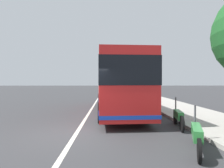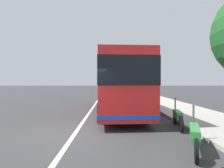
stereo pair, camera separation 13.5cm
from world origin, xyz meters
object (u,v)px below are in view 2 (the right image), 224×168
(car_ahead_same_lane, at_px, (117,92))
(motorcycle_angled, at_px, (195,135))
(coach_bus, at_px, (117,82))
(car_side_street, at_px, (112,88))
(motorcycle_by_tree, at_px, (178,117))
(motorcycle_mid_row, at_px, (157,107))

(car_ahead_same_lane, bearing_deg, motorcycle_angled, -175.69)
(coach_bus, height_order, car_side_street, coach_bus)
(motorcycle_by_tree, height_order, car_side_street, car_side_street)
(car_side_street, bearing_deg, motorcycle_by_tree, -179.82)
(coach_bus, height_order, motorcycle_angled, coach_bus)
(coach_bus, bearing_deg, car_ahead_same_lane, -5.17)
(coach_bus, relative_size, car_side_street, 2.56)
(motorcycle_by_tree, height_order, car_ahead_same_lane, car_ahead_same_lane)
(coach_bus, xyz_separation_m, motorcycle_by_tree, (-4.51, -2.47, -1.51))
(motorcycle_angled, relative_size, motorcycle_mid_row, 0.93)
(car_side_street, bearing_deg, car_ahead_same_lane, 177.69)
(motorcycle_mid_row, height_order, car_side_street, car_side_street)
(coach_bus, relative_size, car_ahead_same_lane, 2.76)
(motorcycle_angled, bearing_deg, motorcycle_mid_row, 17.63)
(car_ahead_same_lane, bearing_deg, car_side_street, 2.00)
(motorcycle_by_tree, distance_m, car_side_street, 32.59)
(car_side_street, bearing_deg, motorcycle_angled, 179.03)
(motorcycle_angled, xyz_separation_m, motorcycle_mid_row, (5.99, -0.44, 0.03))
(motorcycle_by_tree, height_order, motorcycle_mid_row, motorcycle_mid_row)
(motorcycle_angled, distance_m, motorcycle_by_tree, 2.77)
(motorcycle_mid_row, relative_size, car_side_street, 0.55)
(car_side_street, bearing_deg, motorcycle_mid_row, -179.48)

